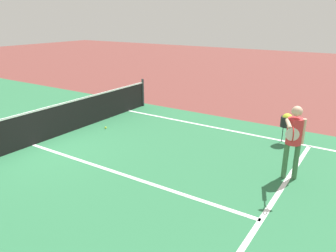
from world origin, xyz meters
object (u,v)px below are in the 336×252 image
net (31,128)px  player_near (294,135)px  tennis_ball_near_net (106,128)px  ball_hopper (287,121)px

net → player_near: player_near is taller
net → player_near: (1.86, -6.40, 0.53)m
net → tennis_ball_near_net: bearing=-18.4°
net → tennis_ball_near_net: net is taller
player_near → ball_hopper: player_near is taller
ball_hopper → player_near: bearing=-163.1°
player_near → tennis_ball_near_net: 5.79m
ball_hopper → tennis_ball_near_net: ball_hopper is taller
ball_hopper → tennis_ball_near_net: size_ratio=13.25×
tennis_ball_near_net → player_near: bearing=-92.6°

